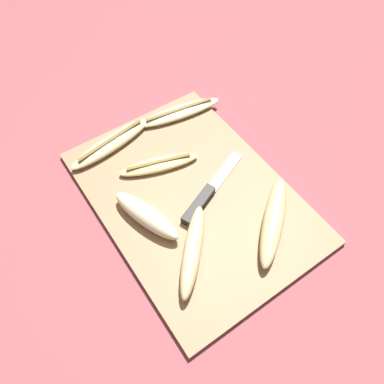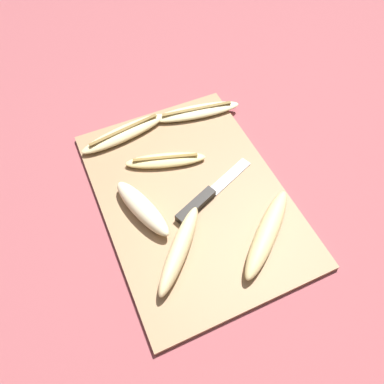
{
  "view_description": "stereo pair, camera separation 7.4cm",
  "coord_description": "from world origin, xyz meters",
  "px_view_note": "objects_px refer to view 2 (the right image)",
  "views": [
    {
      "loc": [
        0.34,
        -0.23,
        0.64
      ],
      "look_at": [
        0.0,
        0.0,
        0.02
      ],
      "focal_mm": 35.0,
      "sensor_mm": 36.0,
      "label": 1
    },
    {
      "loc": [
        0.37,
        -0.17,
        0.64
      ],
      "look_at": [
        0.0,
        0.0,
        0.02
      ],
      "focal_mm": 35.0,
      "sensor_mm": 36.0,
      "label": 2
    }
  ],
  "objects_px": {
    "knife": "(202,200)",
    "banana_bright_far": "(142,208)",
    "banana_ripe_center": "(179,249)",
    "banana_golden_short": "(166,160)",
    "banana_soft_right": "(197,112)",
    "banana_spotted_left": "(267,233)",
    "banana_mellow_near": "(124,133)"
  },
  "relations": [
    {
      "from": "banana_mellow_near",
      "to": "banana_bright_far",
      "type": "bearing_deg",
      "value": -8.82
    },
    {
      "from": "banana_bright_far",
      "to": "banana_soft_right",
      "type": "relative_size",
      "value": 0.77
    },
    {
      "from": "knife",
      "to": "banana_soft_right",
      "type": "height_order",
      "value": "banana_soft_right"
    },
    {
      "from": "knife",
      "to": "banana_soft_right",
      "type": "xyz_separation_m",
      "value": [
        -0.22,
        0.09,
        0.0
      ]
    },
    {
      "from": "banana_ripe_center",
      "to": "banana_soft_right",
      "type": "xyz_separation_m",
      "value": [
        -0.31,
        0.18,
        -0.01
      ]
    },
    {
      "from": "banana_bright_far",
      "to": "banana_golden_short",
      "type": "bearing_deg",
      "value": 138.09
    },
    {
      "from": "banana_spotted_left",
      "to": "banana_golden_short",
      "type": "relative_size",
      "value": 1.03
    },
    {
      "from": "banana_ripe_center",
      "to": "banana_golden_short",
      "type": "bearing_deg",
      "value": 164.78
    },
    {
      "from": "banana_mellow_near",
      "to": "banana_soft_right",
      "type": "bearing_deg",
      "value": 88.72
    },
    {
      "from": "banana_ripe_center",
      "to": "banana_golden_short",
      "type": "xyz_separation_m",
      "value": [
        -0.2,
        0.06,
        -0.01
      ]
    },
    {
      "from": "banana_mellow_near",
      "to": "banana_golden_short",
      "type": "height_order",
      "value": "banana_mellow_near"
    },
    {
      "from": "knife",
      "to": "banana_ripe_center",
      "type": "bearing_deg",
      "value": -67.47
    },
    {
      "from": "banana_soft_right",
      "to": "banana_golden_short",
      "type": "height_order",
      "value": "same"
    },
    {
      "from": "banana_soft_right",
      "to": "banana_ripe_center",
      "type": "bearing_deg",
      "value": -29.7
    },
    {
      "from": "banana_mellow_near",
      "to": "knife",
      "type": "bearing_deg",
      "value": 20.01
    },
    {
      "from": "banana_spotted_left",
      "to": "banana_soft_right",
      "type": "distance_m",
      "value": 0.34
    },
    {
      "from": "banana_bright_far",
      "to": "banana_ripe_center",
      "type": "bearing_deg",
      "value": 15.7
    },
    {
      "from": "knife",
      "to": "banana_bright_far",
      "type": "height_order",
      "value": "banana_bright_far"
    },
    {
      "from": "banana_golden_short",
      "to": "knife",
      "type": "bearing_deg",
      "value": 13.21
    },
    {
      "from": "banana_mellow_near",
      "to": "banana_soft_right",
      "type": "relative_size",
      "value": 1.01
    },
    {
      "from": "banana_bright_far",
      "to": "banana_soft_right",
      "type": "xyz_separation_m",
      "value": [
        -0.2,
        0.21,
        -0.01
      ]
    },
    {
      "from": "knife",
      "to": "banana_mellow_near",
      "type": "height_order",
      "value": "banana_mellow_near"
    },
    {
      "from": "knife",
      "to": "banana_golden_short",
      "type": "bearing_deg",
      "value": 170.75
    },
    {
      "from": "banana_soft_right",
      "to": "banana_golden_short",
      "type": "relative_size",
      "value": 1.2
    },
    {
      "from": "banana_ripe_center",
      "to": "banana_golden_short",
      "type": "distance_m",
      "value": 0.21
    },
    {
      "from": "banana_soft_right",
      "to": "banana_spotted_left",
      "type": "bearing_deg",
      "value": -2.78
    },
    {
      "from": "banana_ripe_center",
      "to": "banana_mellow_near",
      "type": "relative_size",
      "value": 0.74
    },
    {
      "from": "banana_soft_right",
      "to": "banana_mellow_near",
      "type": "bearing_deg",
      "value": -91.28
    },
    {
      "from": "banana_ripe_center",
      "to": "knife",
      "type": "bearing_deg",
      "value": 134.98
    },
    {
      "from": "banana_bright_far",
      "to": "banana_golden_short",
      "type": "height_order",
      "value": "banana_bright_far"
    },
    {
      "from": "banana_bright_far",
      "to": "banana_golden_short",
      "type": "relative_size",
      "value": 0.93
    },
    {
      "from": "banana_golden_short",
      "to": "banana_spotted_left",
      "type": "bearing_deg",
      "value": 23.35
    }
  ]
}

